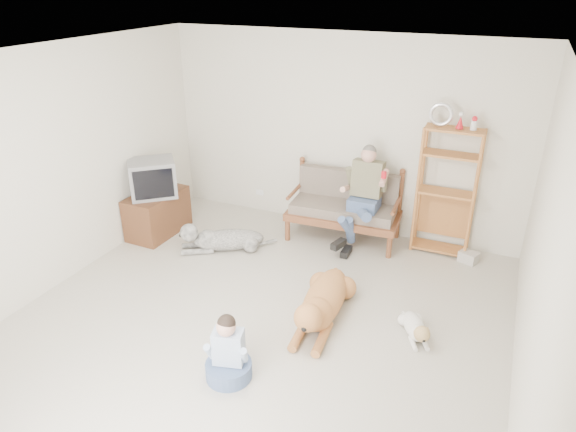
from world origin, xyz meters
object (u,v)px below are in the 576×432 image
at_px(etagere, 446,191).
at_px(golden_retriever, 322,303).
at_px(loveseat, 345,205).
at_px(tv_stand, 157,213).

relative_size(etagere, golden_retriever, 1.20).
relative_size(loveseat, etagere, 0.79).
relative_size(etagere, tv_stand, 2.15).
relative_size(loveseat, tv_stand, 1.69).
bearing_deg(loveseat, tv_stand, -162.48).
bearing_deg(golden_retriever, loveseat, 96.65).
bearing_deg(etagere, tv_stand, -163.85).
height_order(loveseat, etagere, etagere).
xyz_separation_m(tv_stand, golden_retriever, (2.82, -0.96, -0.10)).
distance_m(loveseat, golden_retriever, 1.97).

